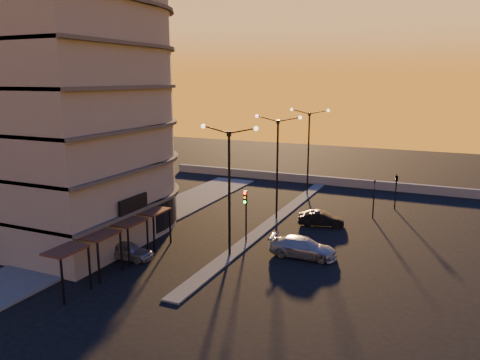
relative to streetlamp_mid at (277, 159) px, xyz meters
name	(u,v)px	position (x,y,z in m)	size (l,w,h in m)	color
ground	(230,256)	(0.00, -10.00, -5.59)	(120.00, 120.00, 0.00)	black
sidewalk_west	(143,222)	(-10.50, -6.00, -5.53)	(5.00, 40.00, 0.12)	#474845
median	(276,219)	(0.00, 0.00, -5.53)	(1.20, 36.00, 0.12)	#474845
parapet	(337,182)	(2.00, 16.00, -5.09)	(44.00, 0.50, 1.00)	gray
building	(70,88)	(-14.00, -9.97, 6.32)	(14.35, 17.08, 25.00)	slate
streetlamp_near	(229,181)	(0.00, -10.00, 0.00)	(4.32, 0.32, 9.51)	black
streetlamp_mid	(277,159)	(0.00, 0.00, 0.00)	(4.32, 0.32, 9.51)	black
streetlamp_far	(309,145)	(0.00, 10.00, 0.00)	(4.32, 0.32, 9.51)	black
traffic_light_main	(245,208)	(0.00, -7.13, -2.70)	(0.28, 0.44, 4.25)	black
signal_east_a	(374,198)	(8.00, 4.00, -3.66)	(0.13, 0.16, 3.60)	black
signal_east_b	(397,178)	(9.50, 8.00, -2.49)	(0.42, 1.99, 3.60)	black
car_hatchback	(127,250)	(-6.43, -13.47, -4.96)	(1.49, 3.70, 1.26)	gray
car_sedan	(321,219)	(4.23, -0.27, -4.94)	(1.37, 3.94, 1.30)	black
car_wagon	(303,247)	(4.89, -7.92, -4.89)	(1.98, 4.87, 1.41)	#989A9F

